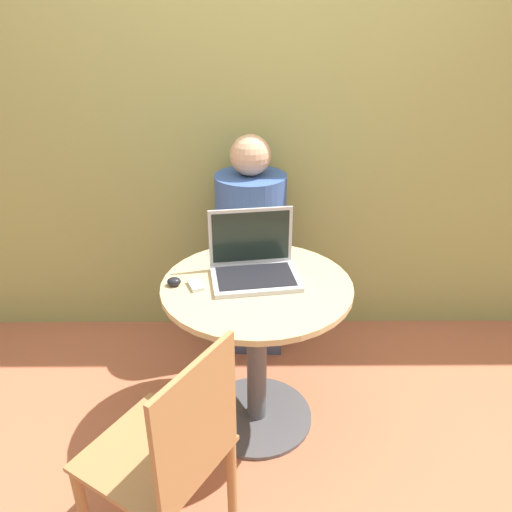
# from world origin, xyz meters

# --- Properties ---
(ground_plane) EXTENTS (12.00, 12.00, 0.00)m
(ground_plane) POSITION_xyz_m (0.00, 0.00, 0.00)
(ground_plane) COLOR #B26042
(back_wall) EXTENTS (7.00, 0.05, 2.60)m
(back_wall) POSITION_xyz_m (0.00, 0.82, 1.30)
(back_wall) COLOR #939956
(back_wall) RESTS_ON ground_plane
(round_table) EXTENTS (0.78, 0.78, 0.72)m
(round_table) POSITION_xyz_m (0.00, 0.00, 0.50)
(round_table) COLOR #4C4C51
(round_table) RESTS_ON ground_plane
(laptop) EXTENTS (0.39, 0.30, 0.27)m
(laptop) POSITION_xyz_m (-0.01, 0.07, 0.78)
(laptop) COLOR #B7B7BC
(laptop) RESTS_ON round_table
(cell_phone) EXTENTS (0.08, 0.10, 0.02)m
(cell_phone) POSITION_xyz_m (-0.25, -0.03, 0.73)
(cell_phone) COLOR silver
(cell_phone) RESTS_ON round_table
(computer_mouse) EXTENTS (0.06, 0.05, 0.03)m
(computer_mouse) POSITION_xyz_m (-0.33, -0.01, 0.74)
(computer_mouse) COLOR black
(computer_mouse) RESTS_ON round_table
(chair_empty) EXTENTS (0.55, 0.55, 0.87)m
(chair_empty) POSITION_xyz_m (-0.28, -0.63, 0.45)
(chair_empty) COLOR #9E7042
(chair_empty) RESTS_ON ground_plane
(person_seated) EXTENTS (0.37, 0.57, 1.19)m
(person_seated) POSITION_xyz_m (-0.02, 0.66, 0.49)
(person_seated) COLOR #3D4766
(person_seated) RESTS_ON ground_plane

